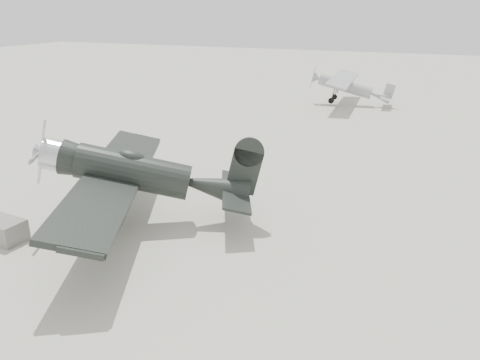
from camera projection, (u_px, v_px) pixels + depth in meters
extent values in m
plane|color=#A9A596|center=(196.00, 222.00, 18.87)|extent=(160.00, 160.00, 0.00)
cylinder|color=black|center=(134.00, 173.00, 18.13)|extent=(4.50, 3.06, 1.38)
cone|color=black|center=(217.00, 171.00, 18.22)|extent=(2.85, 2.23, 1.28)
cylinder|color=silver|center=(56.00, 174.00, 18.03)|extent=(1.31, 1.48, 1.22)
cone|color=silver|center=(40.00, 174.00, 18.01)|extent=(0.54, 0.64, 0.55)
cube|color=silver|center=(42.00, 174.00, 18.01)|extent=(0.13, 0.19, 2.55)
ellipsoid|color=black|center=(128.00, 158.00, 17.91)|extent=(1.26, 1.06, 0.45)
cube|color=black|center=(117.00, 181.00, 18.22)|extent=(6.81, 11.57, 0.22)
cube|color=black|center=(238.00, 169.00, 18.23)|extent=(2.71, 4.20, 0.10)
cube|color=black|center=(241.00, 149.00, 17.95)|extent=(1.11, 0.58, 1.77)
cylinder|color=black|center=(102.00, 228.00, 17.44)|extent=(0.67, 0.42, 0.67)
cylinder|color=black|center=(117.00, 200.00, 19.92)|extent=(0.67, 0.42, 0.67)
cylinder|color=#333333|center=(100.00, 212.00, 17.21)|extent=(0.14, 0.14, 1.38)
cylinder|color=#333333|center=(116.00, 186.00, 19.69)|extent=(0.14, 0.14, 1.38)
cylinder|color=black|center=(244.00, 180.00, 18.40)|extent=(0.23, 0.16, 0.22)
cylinder|color=#929497|center=(345.00, 86.00, 41.02)|extent=(4.72, 1.29, 0.99)
cone|color=#929497|center=(382.00, 88.00, 40.07)|extent=(1.67, 1.00, 0.90)
cone|color=#929497|center=(316.00, 85.00, 41.82)|extent=(0.60, 0.97, 0.93)
cube|color=#929497|center=(312.00, 84.00, 41.93)|extent=(0.05, 0.13, 1.97)
cube|color=#929497|center=(342.00, 80.00, 40.94)|extent=(2.34, 9.96, 0.16)
cube|color=#929497|center=(388.00, 88.00, 39.91)|extent=(1.00, 3.10, 0.07)
cube|color=#929497|center=(390.00, 81.00, 39.68)|extent=(0.81, 0.12, 1.17)
cylinder|color=black|center=(334.00, 103.00, 40.84)|extent=(0.51, 0.16, 0.50)
cylinder|color=black|center=(337.00, 99.00, 42.59)|extent=(0.51, 0.16, 0.50)
cylinder|color=#333333|center=(335.00, 97.00, 40.66)|extent=(0.09, 0.09, 1.08)
cylinder|color=#333333|center=(338.00, 94.00, 42.41)|extent=(0.09, 0.09, 1.08)
cylinder|color=black|center=(390.00, 92.00, 39.97)|extent=(0.17, 0.07, 0.16)
cube|color=slate|center=(3.00, 230.00, 17.27)|extent=(1.69, 1.14, 0.81)
cylinder|color=#333333|center=(92.00, 217.00, 17.90)|extent=(0.07, 0.07, 1.20)
cylinder|color=#333333|center=(96.00, 211.00, 18.42)|extent=(0.07, 0.07, 1.20)
cube|color=black|center=(94.00, 210.00, 18.12)|extent=(0.34, 0.80, 0.83)
cube|color=beige|center=(93.00, 209.00, 18.10)|extent=(0.24, 0.61, 0.17)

